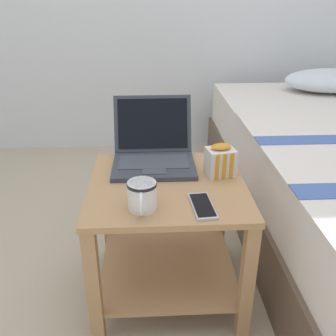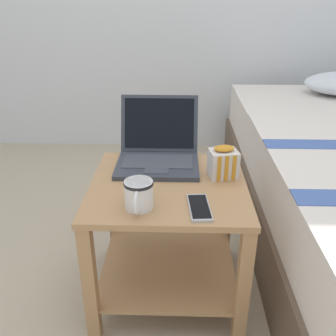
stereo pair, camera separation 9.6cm
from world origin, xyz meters
name	(u,v)px [view 2 (the right image)]	position (x,y,z in m)	size (l,w,h in m)	color
ground_plane	(168,289)	(0.00, 0.00, 0.00)	(8.00, 8.00, 0.00)	tan
bedside_table	(168,225)	(0.00, 0.00, 0.32)	(0.56, 0.54, 0.50)	tan
laptop	(158,151)	(-0.05, 0.18, 0.55)	(0.32, 0.33, 0.24)	#333842
mug_front_left	(139,194)	(-0.09, -0.17, 0.55)	(0.09, 0.13, 0.09)	white
snack_bag	(223,163)	(0.20, 0.06, 0.56)	(0.11, 0.10, 0.12)	silver
cell_phone	(199,207)	(0.10, -0.17, 0.51)	(0.08, 0.16, 0.01)	#B7BABC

